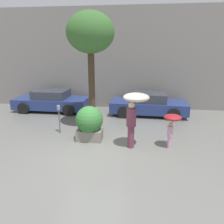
{
  "coord_description": "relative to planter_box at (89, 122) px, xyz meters",
  "views": [
    {
      "loc": [
        1.57,
        -7.11,
        3.58
      ],
      "look_at": [
        0.49,
        1.6,
        1.05
      ],
      "focal_mm": 35.0,
      "sensor_mm": 36.0,
      "label": 1
    }
  ],
  "objects": [
    {
      "name": "building_facade",
      "position": [
        0.36,
        5.48,
        2.25
      ],
      "size": [
        18.0,
        0.3,
        6.0
      ],
      "color": "gray",
      "rests_on": "ground"
    },
    {
      "name": "parked_car_near",
      "position": [
        2.51,
        3.98,
        -0.16
      ],
      "size": [
        4.28,
        2.2,
        1.25
      ],
      "rotation": [
        0.0,
        0.0,
        1.53
      ],
      "color": "navy",
      "rests_on": "ground"
    },
    {
      "name": "person_adult",
      "position": [
        1.79,
        -0.51,
        0.83
      ],
      "size": [
        0.93,
        0.93,
        2.09
      ],
      "rotation": [
        0.0,
        0.0,
        -0.03
      ],
      "color": "brown",
      "rests_on": "ground"
    },
    {
      "name": "parked_car_far",
      "position": [
        -3.25,
        4.14,
        -0.16
      ],
      "size": [
        4.32,
        2.09,
        1.25
      ],
      "rotation": [
        0.0,
        0.0,
        1.56
      ],
      "color": "navy",
      "rests_on": "ground"
    },
    {
      "name": "person_child",
      "position": [
        3.17,
        -0.36,
        0.29
      ],
      "size": [
        0.65,
        0.65,
        1.3
      ],
      "rotation": [
        0.0,
        0.0,
        0.82
      ],
      "color": "#D199B7",
      "rests_on": "ground"
    },
    {
      "name": "ground_plane",
      "position": [
        0.36,
        -1.02,
        -0.75
      ],
      "size": [
        40.0,
        40.0,
        0.0
      ],
      "primitive_type": "plane",
      "color": "slate"
    },
    {
      "name": "parking_meter",
      "position": [
        -1.48,
        0.59,
        0.16
      ],
      "size": [
        0.14,
        0.14,
        1.26
      ],
      "color": "#595B60",
      "rests_on": "ground"
    },
    {
      "name": "street_tree",
      "position": [
        -0.2,
        1.53,
        3.43
      ],
      "size": [
        2.07,
        2.07,
        5.15
      ],
      "color": "#423323",
      "rests_on": "ground"
    },
    {
      "name": "planter_box",
      "position": [
        0.0,
        0.0,
        0.0
      ],
      "size": [
        1.1,
        1.1,
        1.42
      ],
      "color": "gray",
      "rests_on": "ground"
    }
  ]
}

